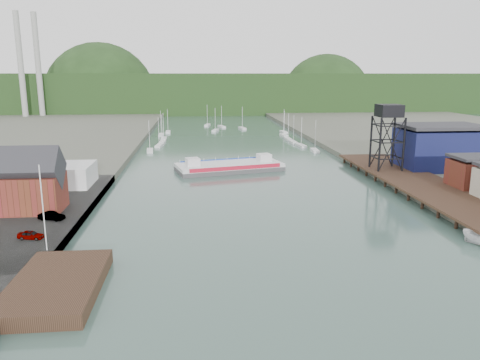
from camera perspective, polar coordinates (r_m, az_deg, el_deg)
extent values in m
plane|color=#304B45|center=(59.92, 7.04, -12.27)|extent=(600.00, 600.00, 0.00)
cube|color=slate|center=(81.76, -25.14, -5.91)|extent=(16.00, 80.00, 1.60)
cube|color=black|center=(60.61, -21.45, -11.87)|extent=(10.00, 18.00, 1.80)
cube|color=black|center=(112.11, 20.74, -0.12)|extent=(14.00, 70.00, 0.50)
cylinder|color=black|center=(109.84, 17.89, -0.75)|extent=(0.60, 0.60, 2.20)
cylinder|color=black|center=(115.10, 23.38, -0.59)|extent=(0.60, 0.60, 2.20)
cube|color=#5D2D1A|center=(90.43, -24.51, -1.47)|extent=(12.00, 8.00, 6.50)
cube|color=#2D2D33|center=(89.53, -24.77, 1.30)|extent=(12.20, 8.20, 2.40)
cube|color=silver|center=(109.82, -22.15, 0.55)|extent=(18.00, 12.00, 4.50)
cylinder|color=silver|center=(68.57, -22.89, -3.20)|extent=(0.16, 0.16, 12.00)
cylinder|color=black|center=(117.86, 16.69, 4.10)|extent=(0.50, 0.50, 13.00)
cylinder|color=black|center=(120.24, 19.35, 4.08)|extent=(0.50, 0.50, 13.00)
cylinder|color=black|center=(123.38, 15.66, 4.53)|extent=(0.50, 0.50, 13.00)
cylinder|color=black|center=(125.65, 18.22, 4.50)|extent=(0.50, 0.50, 13.00)
cube|color=black|center=(120.92, 17.74, 8.06)|extent=(5.50, 5.50, 3.00)
cube|color=#0C1135|center=(130.33, 23.18, 3.48)|extent=(20.00, 14.00, 10.00)
cube|color=#2D2D33|center=(129.62, 23.41, 6.05)|extent=(20.50, 14.50, 0.80)
cube|color=#5D2D1A|center=(109.98, 26.65, 0.55)|extent=(9.00, 8.00, 6.00)
cube|color=silver|center=(159.53, -10.92, 3.52)|extent=(2.67, 7.65, 0.90)
cube|color=silver|center=(170.57, -9.82, 4.15)|extent=(2.81, 7.67, 0.90)
cube|color=silver|center=(179.28, -9.44, 4.57)|extent=(2.35, 7.59, 0.90)
cube|color=silver|center=(189.10, -9.27, 4.99)|extent=(2.01, 7.50, 0.90)
cube|color=silver|center=(201.34, -9.57, 5.45)|extent=(2.00, 7.50, 0.90)
cube|color=silver|center=(210.93, -8.76, 5.80)|extent=(2.16, 7.54, 0.90)
cube|color=silver|center=(159.08, 9.11, 3.56)|extent=(2.53, 7.62, 0.90)
cube|color=silver|center=(169.59, 7.46, 4.18)|extent=(2.76, 7.67, 0.90)
cube|color=silver|center=(177.86, 6.51, 4.60)|extent=(2.22, 7.56, 0.90)
cube|color=silver|center=(186.55, 5.89, 4.99)|extent=(2.18, 7.54, 0.90)
cube|color=silver|center=(197.42, 5.37, 5.43)|extent=(2.46, 7.61, 0.90)
cube|color=silver|center=(209.13, 5.35, 5.83)|extent=(2.48, 7.61, 0.90)
cube|color=silver|center=(214.59, -3.03, 6.04)|extent=(3.78, 7.76, 0.90)
cube|color=silver|center=(223.46, 0.28, 6.33)|extent=(3.31, 7.74, 0.90)
cube|color=silver|center=(230.66, -2.25, 6.52)|extent=(3.76, 7.76, 0.90)
cube|color=silver|center=(238.33, -4.00, 6.70)|extent=(3.40, 7.74, 0.90)
cylinder|color=#9E9F9A|center=(299.38, -25.17, 12.46)|extent=(3.20, 3.20, 60.00)
cylinder|color=#9E9F9A|center=(301.64, -23.39, 12.61)|extent=(3.20, 3.20, 60.00)
cube|color=#1D3316|center=(353.41, -3.55, 10.55)|extent=(500.00, 120.00, 28.00)
sphere|color=#1D3316|center=(359.80, -16.56, 9.46)|extent=(80.00, 80.00, 80.00)
sphere|color=#1D3316|center=(377.58, 10.39, 9.60)|extent=(70.00, 70.00, 70.00)
cube|color=#474749|center=(125.67, -1.31, 1.40)|extent=(29.80, 17.57, 1.12)
cube|color=silver|center=(125.48, -1.31, 1.85)|extent=(29.80, 17.57, 0.89)
cube|color=red|center=(120.19, -0.47, 1.48)|extent=(23.90, 6.08, 1.01)
cube|color=#163899|center=(130.72, -2.08, 2.38)|extent=(23.90, 6.08, 1.01)
cube|color=silver|center=(122.53, -5.79, 2.16)|extent=(4.06, 4.06, 2.23)
cube|color=silver|center=(128.66, 2.95, 2.71)|extent=(4.06, 4.06, 2.23)
imported|color=silver|center=(79.48, 27.17, -6.42)|extent=(4.13, 6.00, 2.17)
imported|color=#999999|center=(75.63, -24.16, -6.12)|extent=(4.00, 2.28, 1.28)
imported|color=#999999|center=(83.81, -21.99, -4.10)|extent=(4.55, 2.64, 1.42)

